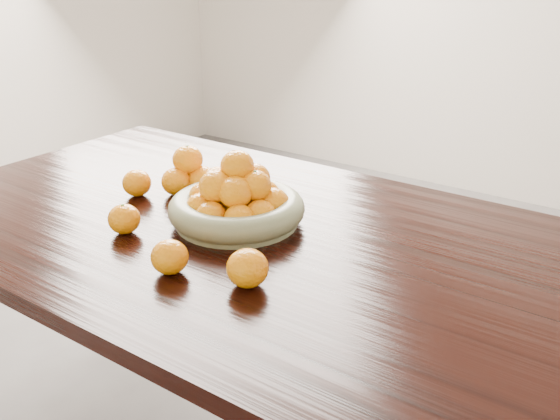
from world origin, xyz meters
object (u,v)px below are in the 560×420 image
Objects in this scene: dining_table at (284,274)px; loose_orange_0 at (124,219)px; orange_pyramid at (189,173)px; fruit_bowl at (237,202)px.

loose_orange_0 is at bearing -150.25° from dining_table.
orange_pyramid is (-0.39, 0.10, 0.14)m from dining_table.
loose_orange_0 is at bearing -77.46° from orange_pyramid.
fruit_bowl is 2.22× the size of orange_pyramid.
dining_table is 0.42m from orange_pyramid.
dining_table is 13.53× the size of orange_pyramid.
fruit_bowl reaches higher than orange_pyramid.
orange_pyramid is 0.29m from loose_orange_0.
dining_table is 0.39m from loose_orange_0.
orange_pyramid is (-0.24, 0.09, -0.00)m from fruit_bowl.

